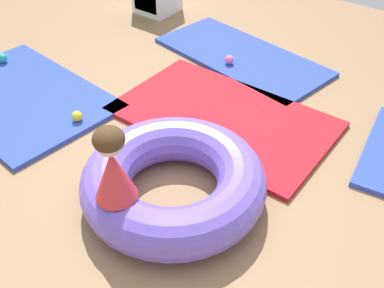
{
  "coord_description": "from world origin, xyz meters",
  "views": [
    {
      "loc": [
        1.42,
        -1.62,
        2.17
      ],
      "look_at": [
        0.08,
        0.17,
        0.34
      ],
      "focal_mm": 41.52,
      "sensor_mm": 36.0,
      "label": 1
    }
  ],
  "objects": [
    {
      "name": "play_ball_yellow",
      "position": [
        -1.06,
        0.16,
        0.08
      ],
      "size": [
        0.09,
        0.09,
        0.09
      ],
      "primitive_type": "sphere",
      "color": "yellow",
      "rests_on": "gym_mat_near_left"
    },
    {
      "name": "play_ball_teal",
      "position": [
        -2.38,
        0.38,
        0.09
      ],
      "size": [
        0.09,
        0.09,
        0.09
      ],
      "primitive_type": "sphere",
      "color": "teal",
      "rests_on": "gym_mat_near_left"
    },
    {
      "name": "gym_mat_near_left",
      "position": [
        -1.77,
        0.11,
        0.02
      ],
      "size": [
        1.78,
        1.26,
        0.04
      ],
      "primitive_type": "cube",
      "rotation": [
        0.0,
        0.0,
        -0.1
      ],
      "color": "#2D47B7",
      "rests_on": "ground"
    },
    {
      "name": "play_ball_pink",
      "position": [
        -0.59,
        1.68,
        0.08
      ],
      "size": [
        0.09,
        0.09,
        0.09
      ],
      "primitive_type": "sphere",
      "color": "pink",
      "rests_on": "gym_mat_center_rear"
    },
    {
      "name": "child_in_red",
      "position": [
        0.0,
        -0.44,
        0.56
      ],
      "size": [
        0.34,
        0.34,
        0.48
      ],
      "rotation": [
        0.0,
        0.0,
        2.19
      ],
      "color": "red",
      "rests_on": "inflatable_cushion"
    },
    {
      "name": "inflatable_cushion",
      "position": [
        0.08,
        -0.03,
        0.16
      ],
      "size": [
        1.21,
        1.21,
        0.32
      ],
      "primitive_type": "torus",
      "color": "#7056D1",
      "rests_on": "ground"
    },
    {
      "name": "ground_plane",
      "position": [
        0.0,
        0.0,
        0.0
      ],
      "size": [
        8.0,
        8.0,
        0.0
      ],
      "primitive_type": "plane",
      "color": "#93704C"
    },
    {
      "name": "gym_mat_far_right",
      "position": [
        -0.16,
        0.93,
        0.02
      ],
      "size": [
        1.76,
        1.08,
        0.04
      ],
      "primitive_type": "cube",
      "rotation": [
        0.0,
        0.0,
        -0.01
      ],
      "color": "#B21923",
      "rests_on": "ground"
    },
    {
      "name": "gym_mat_center_rear",
      "position": [
        -0.6,
        1.92,
        0.02
      ],
      "size": [
        1.88,
        1.12,
        0.04
      ],
      "primitive_type": "cube",
      "rotation": [
        0.0,
        0.0,
        -0.18
      ],
      "color": "#2D47B7",
      "rests_on": "ground"
    }
  ]
}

